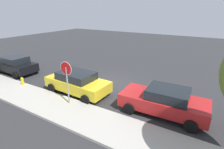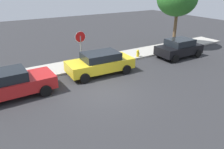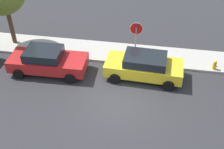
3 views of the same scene
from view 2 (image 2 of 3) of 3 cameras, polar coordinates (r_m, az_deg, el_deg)
ground_plane at (r=12.54m, az=-2.22°, el=-4.47°), size 60.00×60.00×0.00m
sidewalk_curb at (r=16.43m, az=-10.26°, el=2.22°), size 32.00×2.33×0.14m
stop_sign at (r=15.49m, az=-8.19°, el=8.08°), size 0.79×0.08×2.71m
parked_car_yellow at (r=14.76m, az=-3.09°, el=3.10°), size 4.54×2.26×1.49m
parked_car_red at (r=12.86m, az=-25.22°, el=-2.23°), size 4.63×2.21×1.52m
parked_car_black at (r=19.03m, az=17.11°, el=6.68°), size 3.88×2.09×1.52m
fire_hydrant at (r=18.12m, az=6.74°, el=5.36°), size 0.30×0.22×0.72m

